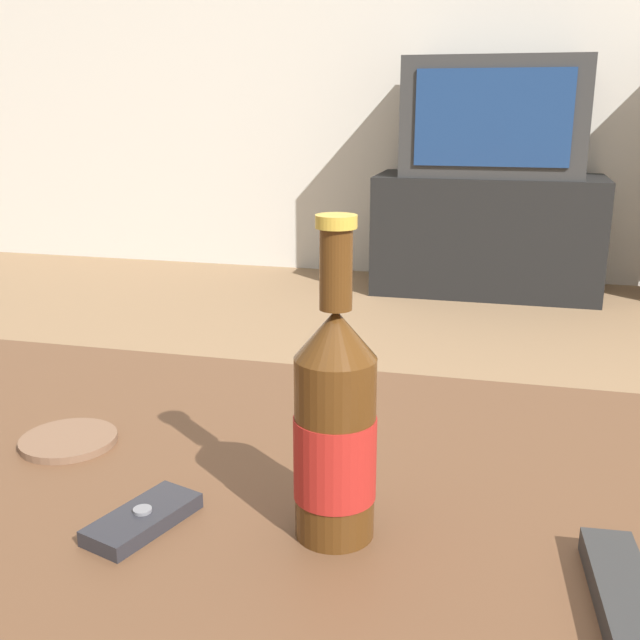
# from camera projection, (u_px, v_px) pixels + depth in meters

# --- Properties ---
(coffee_table) EXTENTS (1.10, 0.74, 0.44)m
(coffee_table) POSITION_uv_depth(u_px,v_px,m) (190.00, 548.00, 0.73)
(coffee_table) COLOR brown
(coffee_table) RESTS_ON ground_plane
(tv_stand) EXTENTS (0.96, 0.44, 0.51)m
(tv_stand) POSITION_uv_depth(u_px,v_px,m) (487.00, 234.00, 3.26)
(tv_stand) COLOR black
(tv_stand) RESTS_ON ground_plane
(television) EXTENTS (0.74, 0.40, 0.48)m
(television) POSITION_uv_depth(u_px,v_px,m) (494.00, 117.00, 3.12)
(television) COLOR #2D2D2D
(television) RESTS_ON tv_stand
(beer_bottle) EXTENTS (0.07, 0.07, 0.27)m
(beer_bottle) POSITION_uv_depth(u_px,v_px,m) (335.00, 428.00, 0.61)
(beer_bottle) COLOR #47280F
(beer_bottle) RESTS_ON coffee_table
(cell_phone) EXTENTS (0.08, 0.11, 0.02)m
(cell_phone) POSITION_uv_depth(u_px,v_px,m) (143.00, 519.00, 0.65)
(cell_phone) COLOR #232328
(cell_phone) RESTS_ON coffee_table
(remote_control) EXTENTS (0.05, 0.16, 0.02)m
(remote_control) POSITION_uv_depth(u_px,v_px,m) (624.00, 598.00, 0.54)
(remote_control) COLOR #282828
(remote_control) RESTS_ON coffee_table
(coaster) EXTENTS (0.10, 0.10, 0.01)m
(coaster) POSITION_uv_depth(u_px,v_px,m) (69.00, 440.00, 0.81)
(coaster) COLOR brown
(coaster) RESTS_ON coffee_table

